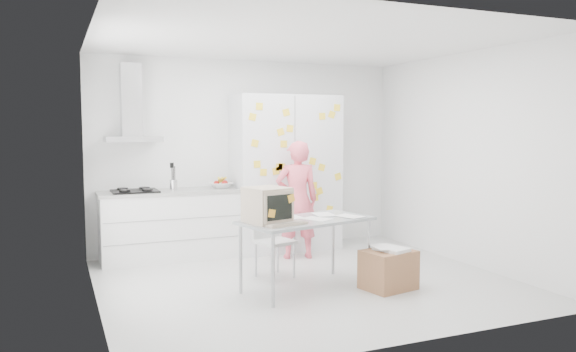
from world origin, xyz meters
name	(u,v)px	position (x,y,z in m)	size (l,w,h in m)	color
floor	(305,282)	(0.00, 0.00, -0.01)	(4.50, 4.00, 0.02)	silver
walls	(282,160)	(0.00, 0.72, 1.35)	(4.52, 4.01, 2.70)	white
ceiling	(306,41)	(0.00, 0.00, 2.70)	(4.50, 4.00, 0.02)	white
counter_run	(171,224)	(-1.20, 1.70, 0.47)	(1.84, 0.63, 1.28)	white
range_hood	(132,111)	(-1.65, 1.84, 1.96)	(0.70, 0.48, 1.01)	silver
tall_cabinet	(286,173)	(0.45, 1.67, 1.10)	(1.50, 0.68, 2.20)	silver
person	(297,200)	(0.37, 1.10, 0.79)	(0.57, 0.38, 1.57)	#F65F72
desk	(282,213)	(-0.41, -0.31, 0.86)	(1.55, 1.04, 1.13)	gray
chair	(271,235)	(-0.27, 0.37, 0.49)	(0.48, 0.48, 0.87)	#B8B9B6
cardboard_box	(388,269)	(0.71, -0.61, 0.22)	(0.60, 0.52, 0.46)	#946440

